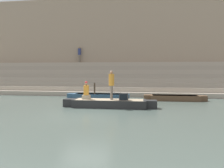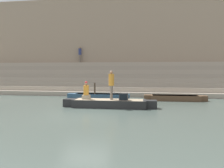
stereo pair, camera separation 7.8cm
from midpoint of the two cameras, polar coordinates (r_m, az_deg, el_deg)
The scene contains 11 objects.
ground_plane at distance 11.81m, azimuth -6.99°, elevation -7.71°, with size 120.00×120.00×0.00m, color #47544C.
ghat_steps at distance 21.99m, azimuth 0.08°, elevation 0.46°, with size 36.00×4.57×3.18m.
back_wall at distance 24.31m, azimuth 0.80°, elevation 10.02°, with size 34.20×1.28×10.16m.
rowboat_main at distance 13.70m, azimuth -0.86°, elevation -5.02°, with size 5.84×1.31×0.49m.
person_standing at distance 13.55m, azimuth -0.30°, elevation 0.31°, with size 0.34×0.34×1.81m.
person_rowing at distance 13.93m, azimuth -6.91°, elevation -2.05°, with size 0.48×0.38×1.14m.
tv_set at distance 13.39m, azimuth 2.92°, elevation -3.31°, with size 0.54×0.46×0.43m.
moored_boat_shore at distance 17.45m, azimuth 15.93°, elevation -3.45°, with size 4.69×1.10×0.41m.
moored_boat_distant at distance 17.88m, azimuth -3.78°, elevation -3.16°, with size 5.10×1.10×0.41m.
mooring_post at distance 17.49m, azimuth -4.70°, elevation -1.85°, with size 0.13×0.13×1.33m, color #473828.
person_on_steps at distance 24.14m, azimuth -8.58°, elevation 7.92°, with size 0.32×0.32×1.70m.
Camera 1 is at (2.96, -11.20, 2.29)m, focal length 35.00 mm.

